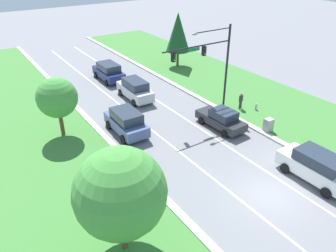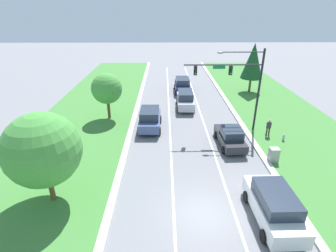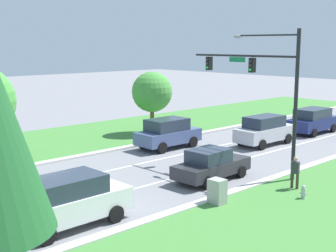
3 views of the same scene
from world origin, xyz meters
name	(u,v)px [view 1 (image 1 of 3)]	position (x,y,z in m)	size (l,w,h in m)	color
ground_plane	(269,196)	(0.00, 0.00, 0.00)	(160.00, 160.00, 0.00)	slate
curb_strip_right	(324,166)	(5.65, 0.00, 0.07)	(0.50, 90.00, 0.15)	beige
curb_strip_left	(198,233)	(-5.65, 0.00, 0.07)	(0.50, 90.00, 0.15)	beige
lane_stripe_inner_left	(249,207)	(-1.80, 0.00, 0.00)	(0.14, 81.00, 0.01)	white
lane_stripe_inner_right	(288,186)	(1.80, 0.00, 0.00)	(0.14, 81.00, 0.01)	white
traffic_signal_mast	(211,58)	(4.41, 11.42, 5.22)	(7.11, 0.41, 7.87)	black
charcoal_sedan	(221,119)	(3.39, 8.39, 0.84)	(2.17, 4.68, 1.70)	#28282D
silver_suv	(135,89)	(0.16, 17.79, 1.07)	(2.12, 4.99, 2.08)	silver
slate_blue_suv	(126,122)	(-3.79, 12.02, 1.06)	(2.24, 4.67, 2.05)	#475684
white_suv	(317,166)	(3.77, -0.49, 1.05)	(2.27, 5.01, 2.04)	white
navy_suv	(109,72)	(0.22, 24.28, 1.03)	(2.23, 4.96, 2.01)	navy
utility_cabinet	(268,125)	(6.19, 5.66, 0.60)	(0.70, 0.60, 1.20)	#9E9E99
pedestrian	(241,100)	(7.37, 10.10, 0.94)	(0.42, 0.30, 1.69)	#42382D
fire_hydrant	(256,107)	(8.45, 9.09, 0.34)	(0.34, 0.20, 0.70)	#B7B7BC
oak_near_left_tree	(120,193)	(-9.38, 1.39, 3.65)	(4.46, 4.46, 5.88)	brown
conifer_far_right_tree	(178,32)	(9.72, 23.91, 4.42)	(2.96, 2.96, 6.80)	brown
oak_far_left_tree	(57,98)	(-8.34, 14.60, 3.37)	(3.20, 3.20, 4.98)	brown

